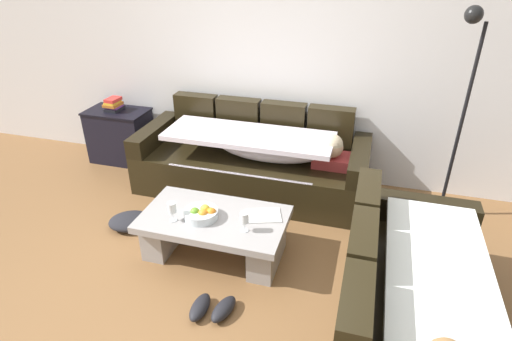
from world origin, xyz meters
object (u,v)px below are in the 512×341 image
Objects in this scene: couch_along_wall at (255,162)px; couch_near_window at (413,311)px; floor_lamp at (459,108)px; book_stack_on_cabinet at (113,105)px; wine_glass_near_left at (172,208)px; coffee_table at (215,230)px; fruit_bowl at (202,213)px; crumpled_garment at (130,221)px; side_cabinet at (120,136)px; wine_glass_near_right at (244,218)px; open_magazine at (264,215)px; pair_of_shoes at (212,308)px.

couch_along_wall is 1.21× the size of couch_near_window.
floor_lamp is (0.31, 1.70, 0.78)m from couch_near_window.
couch_near_window is 1.90m from floor_lamp.
floor_lamp is (3.63, -0.24, 0.41)m from book_stack_on_cabinet.
floor_lamp reaches higher than wine_glass_near_left.
floor_lamp reaches higher than couch_along_wall.
fruit_bowl is (-0.08, -0.05, 0.18)m from coffee_table.
book_stack_on_cabinet reaches higher than crumpled_garment.
side_cabinet is at bearing 124.23° from crumpled_garment.
couch_along_wall is 1.15m from coffee_table.
wine_glass_near_right is 0.77× the size of book_stack_on_cabinet.
book_stack_on_cabinet is (-1.79, 0.23, 0.38)m from couch_along_wall.
side_cabinet reaches higher than wine_glass_near_left.
wine_glass_near_left is 2.11m from side_cabinet.
couch_along_wall reaches higher than book_stack_on_cabinet.
open_magazine is 0.85m from pair_of_shoes.
couch_along_wall is 1.82m from pair_of_shoes.
book_stack_on_cabinet is (-3.32, 1.94, 0.37)m from couch_near_window.
fruit_bowl is 1.69× the size of wine_glass_near_left.
floor_lamp is at bearing 15.43° from open_magazine.
wine_glass_near_right is 0.23× the size of side_cabinet.
fruit_bowl is at bearing -148.64° from floor_lamp.
book_stack_on_cabinet is 0.11× the size of floor_lamp.
fruit_bowl is (-1.63, 0.52, 0.09)m from couch_near_window.
wine_glass_near_left is (-0.29, -0.15, 0.26)m from coffee_table.
couch_near_window is at bearing -12.81° from wine_glass_near_left.
couch_along_wall is 1.20m from fruit_bowl.
couch_near_window is at bearing -30.25° from book_stack_on_cabinet.
fruit_bowl is at bearing 72.39° from couch_near_window.
floor_lamp is at bearing 19.91° from crumpled_garment.
wine_glass_near_right reaches higher than coffee_table.
wine_glass_near_left is 0.75m from open_magazine.
fruit_bowl is 2.23m from book_stack_on_cabinet.
floor_lamp is (2.15, 1.28, 0.62)m from wine_glass_near_left.
couch_along_wall reaches higher than fruit_bowl.
couch_near_window is 1.64× the size of coffee_table.
open_magazine is 2.48m from side_cabinet.
wine_glass_near_left is (-0.31, -1.29, 0.17)m from couch_along_wall.
floor_lamp is at bearing 38.96° from wine_glass_near_right.
coffee_table is at bearing -38.07° from side_cabinet.
couch_near_window is 4.93× the size of crumpled_garment.
book_stack_on_cabinet is at bearing 172.71° from couch_along_wall.
side_cabinet is 0.37× the size of floor_lamp.
side_cabinet is at bearing 176.33° from floor_lamp.
fruit_bowl is 0.39× the size of side_cabinet.
couch_near_window is at bearing -17.61° from fruit_bowl.
wine_glass_near_left reaches higher than coffee_table.
side_cabinet is at bearing 59.60° from couch_near_window.
side_cabinet reaches higher than crumpled_garment.
wine_glass_near_right is (0.30, -0.12, 0.26)m from coffee_table.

